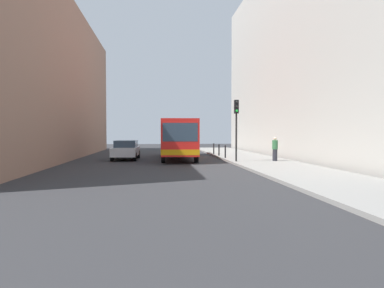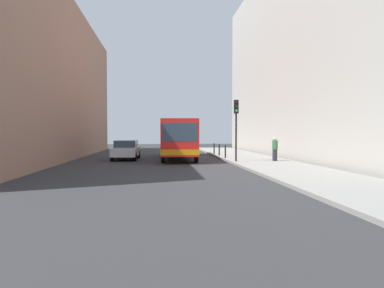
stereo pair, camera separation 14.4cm
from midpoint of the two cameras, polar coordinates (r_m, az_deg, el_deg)
name	(u,v)px [view 1 (the left image)]	position (r m, az deg, el deg)	size (l,w,h in m)	color
ground_plane	(182,162)	(24.14, -1.90, -3.02)	(80.00, 80.00, 0.00)	#2D2D30
sidewalk	(256,160)	(25.10, 10.50, -2.69)	(4.40, 40.00, 0.15)	gray
building_left	(31,81)	(29.93, -25.38, 9.48)	(7.00, 32.00, 12.23)	#936B56
building_right	(313,57)	(31.62, 19.41, 13.50)	(7.00, 32.00, 16.98)	#BCB7AD
bus	(179,137)	(27.59, -2.36, 1.18)	(3.06, 11.13, 3.00)	red
car_beside_bus	(126,149)	(26.87, -11.06, -0.89)	(1.96, 4.45, 1.48)	silver
traffic_light	(236,119)	(23.08, 7.22, 4.21)	(0.28, 0.33, 4.10)	black
bollard_near	(225,152)	(26.16, 5.40, -1.28)	(0.11, 0.11, 0.95)	black
bollard_mid	(219,150)	(28.72, 4.37, -1.00)	(0.11, 0.11, 0.95)	black
bollard_far	(214,149)	(31.29, 3.51, -0.76)	(0.11, 0.11, 0.95)	black
pedestrian_near_signal	(275,149)	(23.92, 13.47, -0.82)	(0.38, 0.38, 1.63)	#26262D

